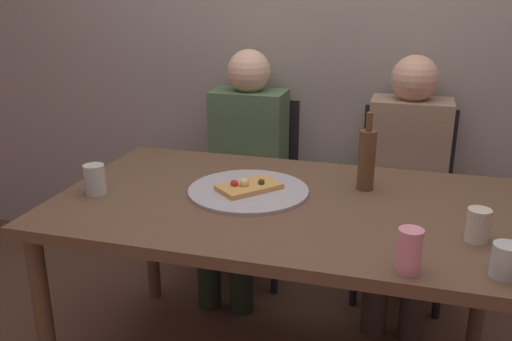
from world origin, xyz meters
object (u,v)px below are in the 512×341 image
(chair_left, at_px, (253,175))
(guest_in_beanie, at_px, (406,175))
(dining_table, at_px, (284,220))
(wine_bottle, at_px, (367,159))
(tumbler_far, at_px, (95,179))
(soda_can, at_px, (409,251))
(pizza_slice_last, at_px, (248,186))
(pizza_tray, at_px, (248,191))
(wine_glass, at_px, (478,225))
(chair_right, at_px, (404,190))
(guest_in_sweater, at_px, (244,160))
(tumbler_near, at_px, (506,261))

(chair_left, height_order, guest_in_beanie, guest_in_beanie)
(dining_table, distance_m, chair_left, 0.95)
(wine_bottle, distance_m, tumbler_far, 0.98)
(soda_can, bearing_deg, tumbler_far, 166.02)
(pizza_slice_last, bearing_deg, wine_bottle, 20.68)
(soda_can, bearing_deg, pizza_tray, 142.47)
(chair_left, xyz_separation_m, guest_in_beanie, (0.77, -0.15, 0.13))
(tumbler_far, bearing_deg, wine_bottle, 18.70)
(pizza_tray, bearing_deg, pizza_slice_last, -65.56)
(pizza_slice_last, height_order, wine_glass, wine_glass)
(tumbler_far, height_order, wine_glass, tumbler_far)
(pizza_tray, distance_m, chair_right, 1.01)
(pizza_tray, xyz_separation_m, chair_right, (0.55, 0.82, -0.24))
(wine_glass, relative_size, chair_left, 0.11)
(pizza_tray, relative_size, guest_in_sweater, 0.37)
(dining_table, relative_size, guest_in_beanie, 1.36)
(dining_table, xyz_separation_m, tumbler_near, (0.66, -0.35, 0.12))
(pizza_tray, bearing_deg, soda_can, -37.53)
(pizza_tray, bearing_deg, wine_glass, -14.30)
(tumbler_far, distance_m, chair_right, 1.48)
(pizza_slice_last, bearing_deg, pizza_tray, 114.44)
(pizza_slice_last, bearing_deg, tumbler_far, -162.84)
(tumbler_far, bearing_deg, chair_left, 73.05)
(wine_bottle, xyz_separation_m, wine_glass, (0.36, -0.34, -0.07))
(pizza_tray, bearing_deg, guest_in_sweater, 108.62)
(dining_table, relative_size, pizza_slice_last, 6.34)
(pizza_tray, distance_m, guest_in_sweater, 0.71)
(chair_right, bearing_deg, chair_left, 0.00)
(pizza_tray, distance_m, tumbler_near, 0.90)
(pizza_slice_last, distance_m, wine_bottle, 0.44)
(tumbler_near, bearing_deg, wine_bottle, 126.79)
(guest_in_sweater, bearing_deg, wine_bottle, 140.47)
(guest_in_sweater, bearing_deg, chair_left, -90.00)
(pizza_tray, xyz_separation_m, wine_bottle, (0.40, 0.15, 0.11))
(pizza_slice_last, relative_size, soda_can, 2.06)
(tumbler_near, bearing_deg, pizza_tray, 154.10)
(wine_glass, bearing_deg, tumbler_far, 178.72)
(chair_left, distance_m, guest_in_beanie, 0.80)
(dining_table, distance_m, tumbler_near, 0.76)
(dining_table, relative_size, pizza_tray, 3.64)
(wine_glass, height_order, soda_can, soda_can)
(tumbler_far, distance_m, chair_left, 1.07)
(wine_bottle, xyz_separation_m, tumbler_far, (-0.93, -0.31, -0.06))
(dining_table, height_order, chair_right, chair_right)
(chair_left, bearing_deg, chair_right, -180.00)
(pizza_tray, relative_size, soda_can, 3.59)
(pizza_slice_last, height_order, chair_left, chair_left)
(wine_bottle, xyz_separation_m, chair_left, (-0.63, 0.67, -0.35))
(tumbler_far, height_order, guest_in_sweater, guest_in_sweater)
(wine_bottle, bearing_deg, chair_left, 133.16)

